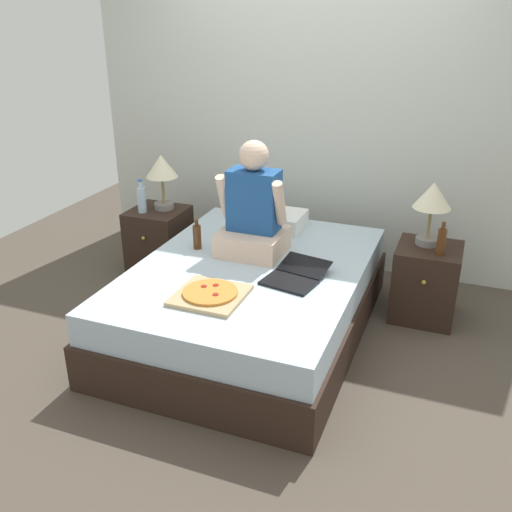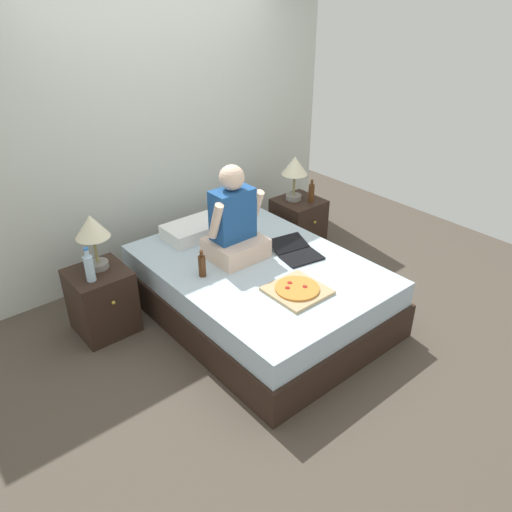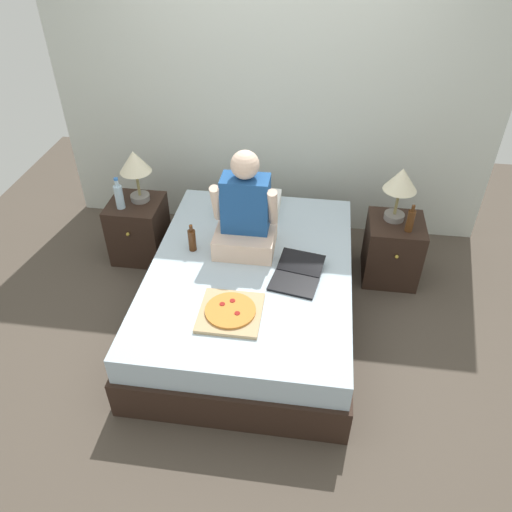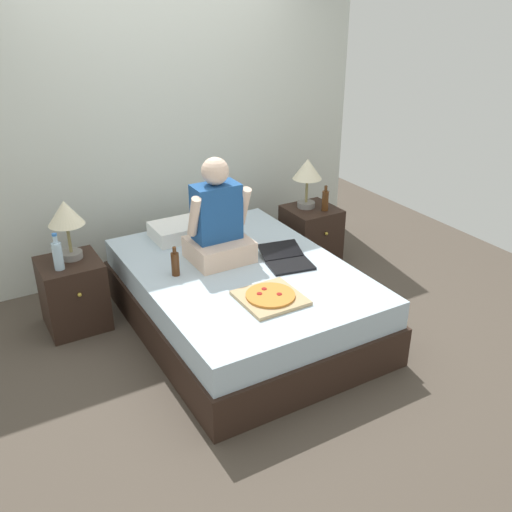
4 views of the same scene
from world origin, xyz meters
name	(u,v)px [view 3 (image 3 of 4)]	position (x,y,z in m)	size (l,w,h in m)	color
ground_plane	(251,315)	(0.00, 0.00, 0.00)	(5.82, 5.82, 0.00)	#4C4238
wall_back	(274,95)	(0.00, 1.38, 1.25)	(3.82, 0.12, 2.50)	silver
bed	(251,292)	(0.00, 0.00, 0.25)	(1.49, 2.04, 0.50)	black
nightstand_left	(139,229)	(-1.09, 0.65, 0.27)	(0.44, 0.47, 0.54)	black
lamp_on_left_nightstand	(135,165)	(-1.05, 0.70, 0.87)	(0.26, 0.26, 0.45)	gray
water_bottle	(119,196)	(-1.17, 0.56, 0.65)	(0.07, 0.07, 0.28)	silver
nightstand_right	(392,250)	(1.09, 0.65, 0.27)	(0.44, 0.47, 0.54)	black
lamp_on_right_nightstand	(401,183)	(1.06, 0.70, 0.87)	(0.26, 0.26, 0.45)	gray
beer_bottle	(410,220)	(1.16, 0.55, 0.64)	(0.06, 0.06, 0.23)	#512D14
pillow	(248,203)	(-0.13, 0.74, 0.56)	(0.52, 0.34, 0.12)	white
person_seated	(245,215)	(-0.07, 0.23, 0.79)	(0.47, 0.40, 0.78)	beige
laptop	(296,277)	(0.34, -0.10, 0.52)	(0.39, 0.47, 0.07)	black
pizza_box	(230,312)	(-0.06, -0.50, 0.52)	(0.40, 0.40, 0.05)	tan
beer_bottle_on_bed	(192,240)	(-0.46, 0.13, 0.59)	(0.06, 0.06, 0.22)	#4C2811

